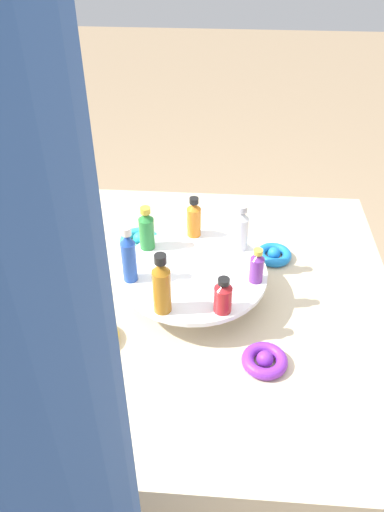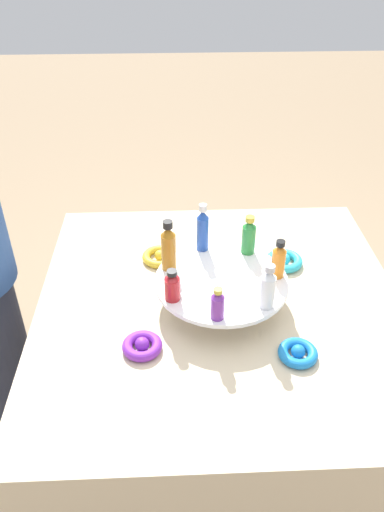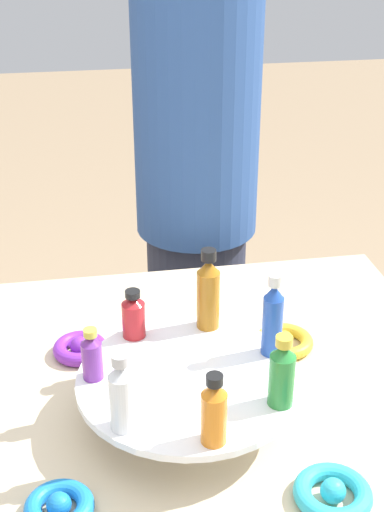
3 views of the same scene
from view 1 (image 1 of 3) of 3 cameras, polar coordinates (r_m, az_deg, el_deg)
The scene contains 14 objects.
ground_plane at distance 1.86m, azimuth 0.10°, elevation -22.41°, with size 12.00×12.00×0.00m, color #997F60.
party_table at distance 1.54m, azimuth 0.12°, elevation -15.24°, with size 1.01×1.01×0.77m.
display_stand at distance 1.21m, azimuth 0.14°, elevation -2.48°, with size 0.36×0.36×0.08m.
bottle_orange at distance 1.29m, azimuth 0.22°, elevation 4.33°, with size 0.04×0.04×0.11m.
bottle_green at distance 1.25m, azimuth -5.21°, elevation 3.04°, with size 0.04×0.04×0.12m.
bottle_blue at distance 1.14m, azimuth -7.24°, elevation -0.05°, with size 0.03×0.03×0.15m.
bottle_amber at distance 1.05m, azimuth -3.49°, elevation -3.41°, with size 0.04×0.04×0.15m.
bottle_red at distance 1.07m, azimuth 3.56°, elevation -4.61°, with size 0.04×0.04×0.09m.
bottle_purple at distance 1.15m, azimuth 7.41°, elevation -1.20°, with size 0.03×0.03×0.09m.
bottle_clear at distance 1.24m, azimuth 5.62°, elevation 3.07°, with size 0.04×0.04×0.12m.
ribbon_bow_teal at distance 1.42m, azimuth -6.03°, elevation 1.85°, with size 0.11×0.11×0.04m.
ribbon_bow_gold at distance 1.15m, azimuth -11.00°, elevation -9.10°, with size 0.11×0.11×0.03m.
ribbon_bow_purple at distance 1.10m, azimuth 8.30°, elevation -11.72°, with size 0.10×0.10×0.04m.
ribbon_bow_blue at distance 1.38m, azimuth 9.33°, elevation 0.17°, with size 0.10×0.10×0.03m.
Camera 1 is at (0.92, 0.07, 1.61)m, focal length 35.00 mm.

